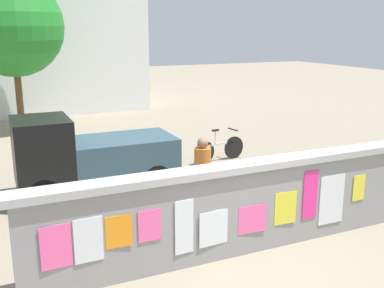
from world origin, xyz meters
name	(u,v)px	position (x,y,z in m)	size (l,w,h in m)	color
ground	(116,146)	(0.00, 8.00, 0.00)	(60.00, 60.00, 0.00)	gray
poster_wall	(242,207)	(0.00, 0.00, 0.82)	(7.48, 0.42, 1.59)	gray
auto_rickshaw_truck	(88,156)	(-1.72, 3.97, 0.90)	(3.61, 1.53, 1.85)	black
motorcycle	(330,181)	(3.00, 1.24, 0.46)	(1.90, 0.56, 0.87)	black
bicycle_near	(219,149)	(2.27, 5.07, 0.36)	(1.70, 0.44, 0.95)	black
person_walking	(203,168)	(0.14, 1.80, 0.99)	(0.46, 0.46, 1.62)	#3F994C
tree_roadside	(13,27)	(-2.56, 11.84, 3.79)	(3.61, 3.61, 5.60)	brown
building_background	(19,7)	(-1.83, 17.51, 4.68)	(10.68, 7.09, 9.33)	white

